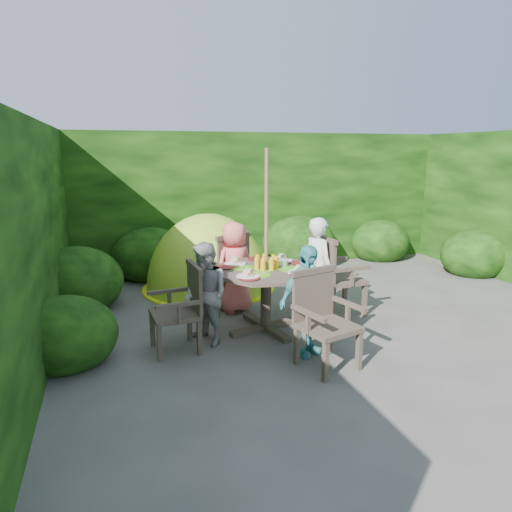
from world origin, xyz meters
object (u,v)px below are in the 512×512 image
object	(u,v)px
patio_table	(266,278)
garden_chair_front	(323,317)
child_left	(206,294)
child_back	(235,267)
child_front	(306,301)
garden_chair_right	(334,274)
dome_tent	(209,288)
garden_chair_left	(182,307)
parasol_pole	(266,243)
child_right	(318,269)
garden_chair_back	(226,268)

from	to	relation	value
patio_table	garden_chair_front	distance (m)	1.11
child_left	garden_chair_front	bearing A→B (deg)	26.27
child_back	child_left	bearing A→B (deg)	38.08
child_back	child_front	xyz separation A→B (m)	(0.36, -1.56, -0.01)
patio_table	garden_chair_front	world-z (taller)	garden_chair_front
child_left	garden_chair_right	bearing A→B (deg)	80.67
garden_chair_right	dome_tent	bearing A→B (deg)	35.55
garden_chair_left	parasol_pole	bearing A→B (deg)	99.04
parasol_pole	garden_chair_left	bearing A→B (deg)	-166.22
dome_tent	garden_chair_front	bearing A→B (deg)	-66.44
child_right	child_front	xyz separation A→B (m)	(-0.60, -0.96, -0.07)
garden_chair_right	child_left	bearing A→B (deg)	100.10
garden_chair_back	child_front	xyz separation A→B (m)	(0.41, -1.85, 0.07)
parasol_pole	garden_chair_left	world-z (taller)	parasol_pole
garden_chair_right	garden_chair_back	bearing A→B (deg)	54.45
patio_table	garden_chair_left	distance (m)	1.12
garden_chair_right	garden_chair_front	size ratio (longest dim) A/B	1.08
child_back	dome_tent	size ratio (longest dim) A/B	0.52
parasol_pole	garden_chair_front	distance (m)	1.24
parasol_pole	garden_chair_front	world-z (taller)	parasol_pole
child_back	dome_tent	world-z (taller)	child_back
garden_chair_right	garden_chair_front	world-z (taller)	garden_chair_right
parasol_pole	child_left	distance (m)	0.95
garden_chair_right	garden_chair_front	xyz separation A→B (m)	(-0.81, -1.33, -0.04)
patio_table	child_left	xyz separation A→B (m)	(-0.78, -0.18, -0.07)
garden_chair_front	child_right	size ratio (longest dim) A/B	0.71
garden_chair_right	child_right	bearing A→B (deg)	102.69
patio_table	child_back	world-z (taller)	child_back
parasol_pole	garden_chair_left	size ratio (longest dim) A/B	2.37
garden_chair_right	child_left	size ratio (longest dim) A/B	0.88
patio_table	child_front	world-z (taller)	child_front
garden_chair_back	garden_chair_front	world-z (taller)	garden_chair_back
garden_chair_back	dome_tent	size ratio (longest dim) A/B	0.42
garden_chair_back	child_back	xyz separation A→B (m)	(0.05, -0.29, 0.08)
child_right	garden_chair_right	bearing A→B (deg)	-87.11
child_right	patio_table	bearing A→B (deg)	89.76
parasol_pole	garden_chair_front	size ratio (longest dim) A/B	2.29
garden_chair_back	child_back	size ratio (longest dim) A/B	0.81
garden_chair_back	child_right	xyz separation A→B (m)	(1.01, -0.89, 0.13)
garden_chair_left	garden_chair_right	bearing A→B (deg)	99.13
garden_chair_left	garden_chair_front	bearing A→B (deg)	53.75
garden_chair_left	dome_tent	size ratio (longest dim) A/B	0.38
parasol_pole	child_left	xyz separation A→B (m)	(-0.78, -0.18, -0.51)
child_right	child_left	xyz separation A→B (m)	(-1.56, -0.36, -0.08)
child_back	child_front	distance (m)	1.60
patio_table	child_right	world-z (taller)	child_right
garden_chair_front	child_back	xyz separation A→B (m)	(-0.43, 1.85, 0.11)
parasol_pole	child_left	bearing A→B (deg)	-166.85
garden_chair_left	garden_chair_back	xyz separation A→B (m)	(0.84, 1.33, 0.04)
child_right	child_back	xyz separation A→B (m)	(-0.96, 0.60, -0.05)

